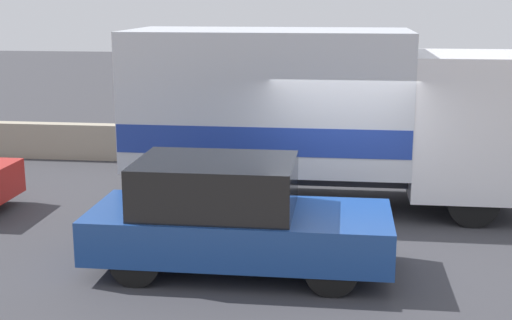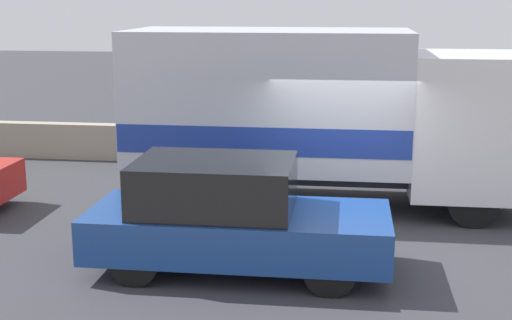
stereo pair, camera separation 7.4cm
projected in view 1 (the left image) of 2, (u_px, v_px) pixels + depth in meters
The scene contains 4 objects.
ground_plane at pixel (340, 247), 11.23m from camera, with size 80.00×80.00×0.00m, color #38383D.
stone_wall_backdrop at pixel (343, 148), 16.51m from camera, with size 60.00×0.35×0.86m.
box_truck at pixel (316, 111), 13.20m from camera, with size 7.26×2.50×3.26m.
car_hatchback at pixel (232, 217), 10.11m from camera, with size 4.27×1.74×1.61m.
Camera 1 is at (0.00, -10.72, 3.83)m, focal length 50.00 mm.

